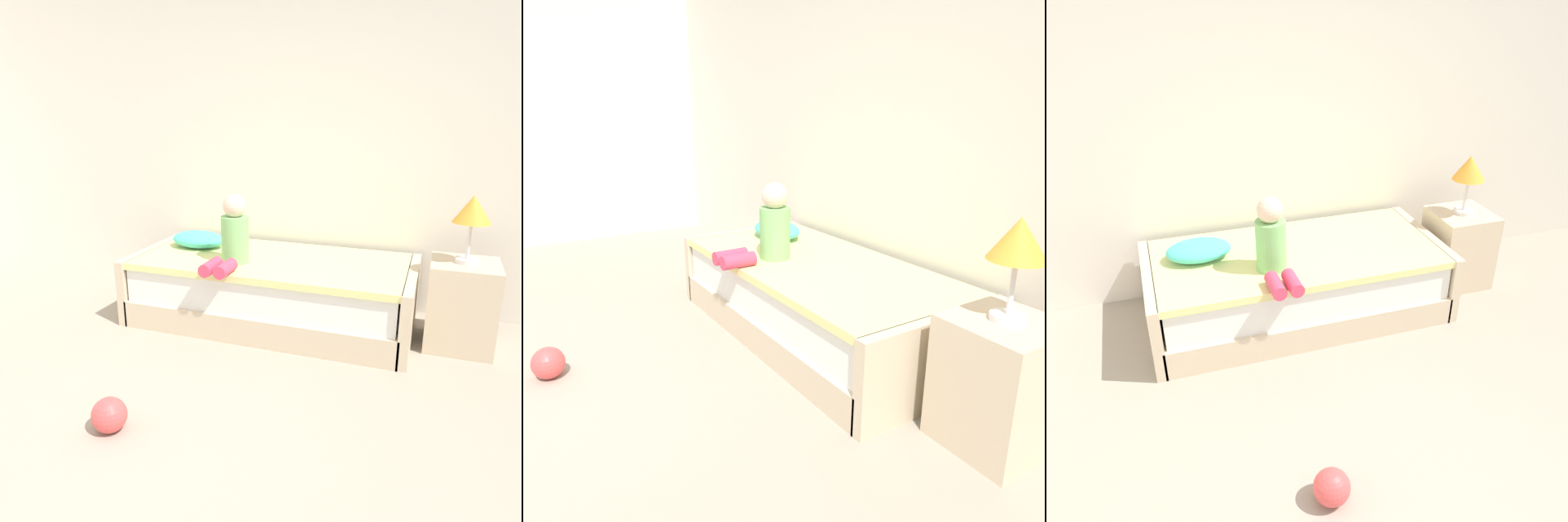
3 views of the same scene
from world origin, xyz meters
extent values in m
cube|color=silver|center=(0.00, 2.60, 1.45)|extent=(7.20, 0.10, 2.90)
cube|color=beige|center=(-0.18, 2.00, 0.10)|extent=(2.00, 1.00, 0.20)
cube|color=white|center=(-0.18, 2.00, 0.33)|extent=(1.94, 0.94, 0.25)
cube|color=#E5E08C|center=(-0.18, 2.00, 0.47)|extent=(1.98, 0.98, 0.05)
cube|color=beige|center=(-1.20, 2.00, 0.25)|extent=(0.07, 1.00, 0.50)
cube|color=beige|center=(0.84, 2.00, 0.25)|extent=(0.07, 1.00, 0.50)
cube|color=beige|center=(1.17, 2.02, 0.30)|extent=(0.44, 0.44, 0.60)
cylinder|color=silver|center=(1.17, 2.02, 0.61)|extent=(0.15, 0.15, 0.03)
cylinder|color=silver|center=(1.17, 2.02, 0.75)|extent=(0.02, 0.02, 0.24)
cone|color=#F29E33|center=(1.17, 2.02, 0.96)|extent=(0.24, 0.24, 0.18)
cylinder|color=#7FC672|center=(-0.40, 1.82, 0.67)|extent=(0.20, 0.20, 0.34)
sphere|color=beige|center=(-0.40, 1.82, 0.92)|extent=(0.17, 0.17, 0.17)
cylinder|color=#D83F60|center=(-0.45, 1.52, 0.55)|extent=(0.09, 0.22, 0.09)
cylinder|color=#D83F60|center=(-0.34, 1.52, 0.55)|extent=(0.09, 0.22, 0.09)
ellipsoid|color=#4CCCBC|center=(-0.84, 2.10, 0.56)|extent=(0.44, 0.30, 0.13)
sphere|color=#E54C4C|center=(-0.50, 0.39, 0.09)|extent=(0.18, 0.18, 0.18)
camera|label=1|loc=(0.97, -1.41, 1.57)|focal=34.36mm
camera|label=2|loc=(2.31, 0.19, 1.48)|focal=34.26mm
camera|label=3|loc=(-1.14, -1.20, 2.25)|focal=36.96mm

